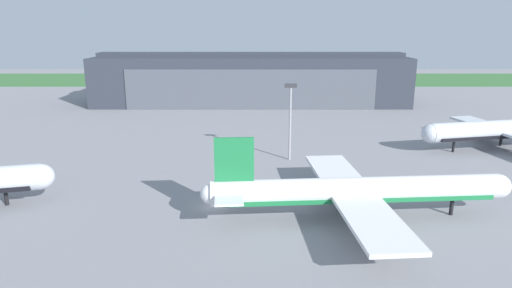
# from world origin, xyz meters

# --- Properties ---
(ground_plane) EXTENTS (440.00, 440.00, 0.00)m
(ground_plane) POSITION_xyz_m (0.00, 0.00, 0.00)
(ground_plane) COLOR gray
(grass_field_strip) EXTENTS (440.00, 56.00, 0.08)m
(grass_field_strip) POSITION_xyz_m (0.00, 164.45, 0.04)
(grass_field_strip) COLOR #3A6F39
(grass_field_strip) RESTS_ON ground_plane
(maintenance_hangar) EXTENTS (105.73, 30.64, 17.40)m
(maintenance_hangar) POSITION_xyz_m (4.58, 95.58, 8.24)
(maintenance_hangar) COLOR #2D333D
(maintenance_hangar) RESTS_ON ground_plane
(airliner_far_left) EXTENTS (38.86, 33.12, 13.64)m
(airliner_far_left) POSITION_xyz_m (60.85, 32.77, 4.23)
(airliner_far_left) COLOR silver
(airliner_far_left) RESTS_ON ground_plane
(airliner_near_right) EXTENTS (44.06, 35.94, 12.10)m
(airliner_near_right) POSITION_xyz_m (20.47, -4.09, 4.07)
(airliner_near_right) COLOR white
(airliner_near_right) RESTS_ON ground_plane
(apron_light_mast) EXTENTS (2.40, 0.50, 15.50)m
(apron_light_mast) POSITION_xyz_m (13.17, 24.48, 9.30)
(apron_light_mast) COLOR #99999E
(apron_light_mast) RESTS_ON ground_plane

